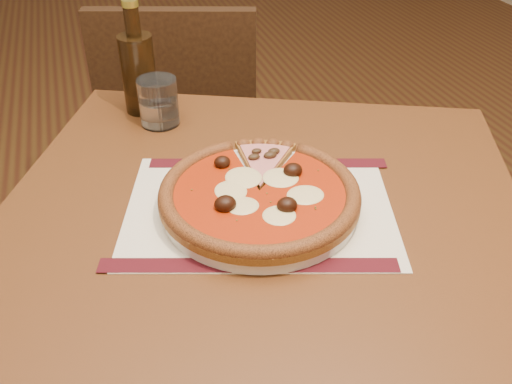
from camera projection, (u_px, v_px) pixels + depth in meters
table at (260, 266)px, 0.91m from camera, size 1.06×1.06×0.75m
chair_far at (184, 129)px, 1.61m from camera, size 0.51×0.51×0.86m
placemat at (259, 209)px, 0.87m from camera, size 0.47×0.39×0.00m
plate at (259, 203)px, 0.86m from camera, size 0.30×0.30×0.02m
pizza at (259, 193)px, 0.85m from camera, size 0.30×0.30×0.04m
ham_slice at (274, 160)px, 0.93m from camera, size 0.10×0.15×0.02m
water_glass at (158, 102)px, 1.07m from camera, size 0.08×0.08×0.09m
bottle at (138, 70)px, 1.09m from camera, size 0.07×0.07×0.22m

